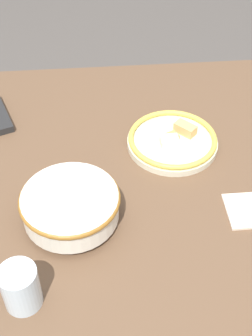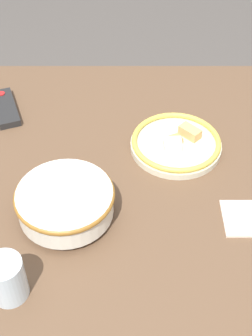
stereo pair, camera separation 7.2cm
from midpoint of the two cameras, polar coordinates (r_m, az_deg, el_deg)
The scene contains 6 objects.
ground_plane at distance 1.77m, azimuth 3.41°, elevation -18.29°, with size 8.00×8.00×0.00m, color #4C4742.
dining_table at distance 1.22m, azimuth 4.72°, elevation -3.76°, with size 1.57×1.05×0.73m.
noodle_bowl at distance 1.06m, azimuth -5.38°, elevation -4.20°, with size 0.23×0.23×0.08m.
food_plate at distance 1.26m, azimuth 7.88°, elevation 2.94°, with size 0.24×0.24×0.05m.
tv_remote at distance 1.41m, azimuth -12.97°, elevation 7.13°, with size 0.12×0.18×0.02m.
drinking_glass at distance 0.95m, azimuth -12.13°, elevation -13.13°, with size 0.08×0.08×0.10m.
Camera 2 is at (-0.06, -0.82, 1.57)m, focal length 50.00 mm.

